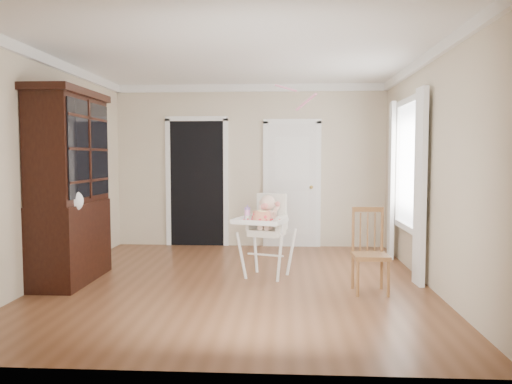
# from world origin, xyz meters

# --- Properties ---
(floor) EXTENTS (5.00, 5.00, 0.00)m
(floor) POSITION_xyz_m (0.00, 0.00, 0.00)
(floor) COLOR brown
(floor) RESTS_ON ground
(ceiling) EXTENTS (5.00, 5.00, 0.00)m
(ceiling) POSITION_xyz_m (0.00, 0.00, 2.70)
(ceiling) COLOR white
(ceiling) RESTS_ON wall_back
(wall_back) EXTENTS (4.50, 0.00, 4.50)m
(wall_back) POSITION_xyz_m (0.00, 2.50, 1.35)
(wall_back) COLOR beige
(wall_back) RESTS_ON floor
(wall_left) EXTENTS (0.00, 5.00, 5.00)m
(wall_left) POSITION_xyz_m (-2.25, 0.00, 1.35)
(wall_left) COLOR beige
(wall_left) RESTS_ON floor
(wall_right) EXTENTS (0.00, 5.00, 5.00)m
(wall_right) POSITION_xyz_m (2.25, 0.00, 1.35)
(wall_right) COLOR beige
(wall_right) RESTS_ON floor
(crown_molding) EXTENTS (4.50, 5.00, 0.12)m
(crown_molding) POSITION_xyz_m (0.00, 0.00, 2.64)
(crown_molding) COLOR white
(crown_molding) RESTS_ON ceiling
(doorway) EXTENTS (1.06, 0.05, 2.22)m
(doorway) POSITION_xyz_m (-0.90, 2.48, 1.11)
(doorway) COLOR black
(doorway) RESTS_ON wall_back
(closet_door) EXTENTS (0.96, 0.09, 2.13)m
(closet_door) POSITION_xyz_m (0.70, 2.48, 1.02)
(closet_door) COLOR white
(closet_door) RESTS_ON wall_back
(window_right) EXTENTS (0.13, 1.84, 2.30)m
(window_right) POSITION_xyz_m (2.18, 0.80, 1.29)
(window_right) COLOR white
(window_right) RESTS_ON wall_right
(high_chair) EXTENTS (0.80, 0.90, 1.06)m
(high_chair) POSITION_xyz_m (0.36, 0.30, 0.65)
(high_chair) COLOR white
(high_chair) RESTS_ON floor
(baby) EXTENTS (0.29, 0.28, 0.45)m
(baby) POSITION_xyz_m (0.37, 0.32, 0.80)
(baby) COLOR beige
(baby) RESTS_ON high_chair
(cake) EXTENTS (0.27, 0.27, 0.12)m
(cake) POSITION_xyz_m (0.30, 0.03, 0.80)
(cake) COLOR silver
(cake) RESTS_ON high_chair
(sippy_cup) EXTENTS (0.07, 0.07, 0.18)m
(sippy_cup) POSITION_xyz_m (0.12, 0.28, 0.81)
(sippy_cup) COLOR #EF92D0
(sippy_cup) RESTS_ON high_chair
(china_cabinet) EXTENTS (0.60, 1.36, 2.29)m
(china_cabinet) POSITION_xyz_m (-1.99, -0.05, 1.14)
(china_cabinet) COLOR black
(china_cabinet) RESTS_ON floor
(dining_chair) EXTENTS (0.39, 0.39, 0.94)m
(dining_chair) POSITION_xyz_m (1.52, -0.33, 0.44)
(dining_chair) COLOR brown
(dining_chair) RESTS_ON floor
(streamer) EXTENTS (0.28, 0.43, 0.15)m
(streamer) POSITION_xyz_m (0.58, 0.51, 2.37)
(streamer) COLOR pink
(streamer) RESTS_ON ceiling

